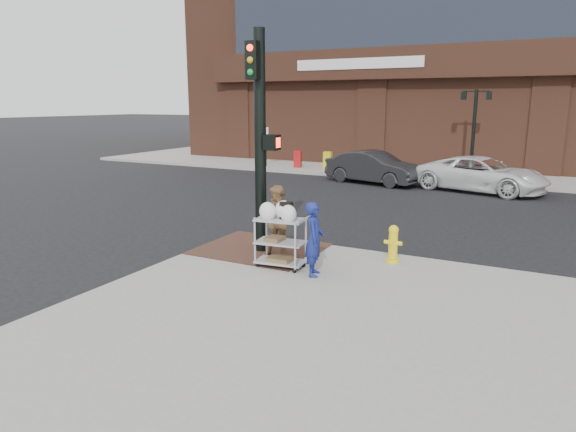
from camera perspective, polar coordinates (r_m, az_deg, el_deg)
The scene contains 13 objects.
ground at distance 11.31m, azimuth -2.82°, elevation -5.92°, with size 220.00×220.00×0.00m, color black.
brick_curb_ramp at distance 12.30m, azimuth -3.13°, elevation -3.64°, with size 2.80×2.40×0.01m, color #492D22.
lamp_post at distance 25.51m, azimuth 19.98°, elevation 9.65°, with size 1.32×0.22×4.00m.
parking_sign at distance 28.07m, azimuth -2.45°, elevation 7.78°, with size 0.05×0.05×2.20m, color black.
traffic_signal_pole at distance 11.66m, azimuth -3.09°, elevation 8.85°, with size 0.61×0.51×5.00m.
woman_blue at distance 10.27m, azimuth 2.93°, elevation -2.57°, with size 0.55×0.36×1.51m, color navy.
pedestrian_tan at distance 11.41m, azimuth -1.00°, elevation -0.67°, with size 0.80×0.62×1.64m, color #9A7348.
sedan_dark at distance 23.32m, azimuth 9.52°, elevation 5.35°, with size 1.53×4.39×1.45m, color black.
minivan_white at distance 22.32m, azimuth 20.76°, elevation 4.34°, with size 2.35×5.09×1.41m, color white.
utility_cart at distance 10.79m, azimuth -0.86°, elevation -2.43°, with size 1.08×0.69×1.42m.
fire_hydrant at distance 11.39m, azimuth 11.60°, elevation -3.00°, with size 0.39×0.28×0.84m.
newsbox_red at distance 27.60m, azimuth 1.09°, elevation 6.36°, with size 0.38×0.34×0.90m, color #B41418.
newsbox_yellow at distance 26.54m, azimuth 4.42°, elevation 6.12°, with size 0.40×0.36×0.94m, color yellow.
Camera 1 is at (5.43, -9.26, 3.58)m, focal length 32.00 mm.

